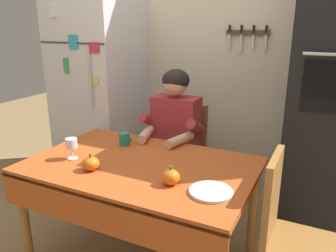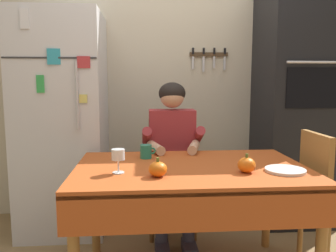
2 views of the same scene
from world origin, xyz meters
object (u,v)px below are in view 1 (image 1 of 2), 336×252
object	(u,v)px
wall_oven	(336,102)
seated_person	(172,135)
chair_behind_person	(182,154)
refrigerator	(100,97)
serving_tray	(211,192)
wine_glass	(71,144)
pumpkin_large	(171,177)
chair_right_side	(288,231)
dining_table	(139,177)
coffee_mug	(124,139)
pumpkin_medium	(91,164)

from	to	relation	value
wall_oven	seated_person	bearing A→B (deg)	-163.95
chair_behind_person	seated_person	distance (m)	0.29
refrigerator	serving_tray	bearing A→B (deg)	-35.08
chair_behind_person	wine_glass	bearing A→B (deg)	-112.37
pumpkin_large	serving_tray	world-z (taller)	pumpkin_large
refrigerator	serving_tray	world-z (taller)	refrigerator
chair_right_side	serving_tray	bearing A→B (deg)	-153.79
dining_table	wine_glass	xyz separation A→B (m)	(-0.43, -0.11, 0.18)
wall_oven	coffee_mug	xyz separation A→B (m)	(-1.32, -0.67, -0.26)
refrigerator	chair_behind_person	distance (m)	0.98
pumpkin_large	wine_glass	bearing A→B (deg)	176.62
coffee_mug	serving_tray	world-z (taller)	coffee_mug
chair_behind_person	seated_person	bearing A→B (deg)	-90.00
coffee_mug	wine_glass	distance (m)	0.40
dining_table	chair_right_side	bearing A→B (deg)	2.32
chair_behind_person	chair_right_side	xyz separation A→B (m)	(0.96, -0.76, 0.00)
pumpkin_large	serving_tray	distance (m)	0.23
chair_right_side	refrigerator	bearing A→B (deg)	155.42
coffee_mug	pumpkin_medium	distance (m)	0.45
seated_person	wine_glass	xyz separation A→B (m)	(-0.37, -0.71, 0.10)
wall_oven	wine_glass	distance (m)	1.82
chair_right_side	pumpkin_large	world-z (taller)	chair_right_side
dining_table	serving_tray	distance (m)	0.55
wall_oven	chair_right_side	world-z (taller)	wall_oven
refrigerator	seated_person	bearing A→B (deg)	-17.40
refrigerator	wine_glass	xyz separation A→B (m)	(0.52, -0.99, -0.06)
chair_right_side	pumpkin_medium	xyz separation A→B (m)	(-1.11, -0.23, 0.27)
pumpkin_large	pumpkin_medium	bearing A→B (deg)	-175.11
wall_oven	pumpkin_medium	xyz separation A→B (m)	(-1.26, -1.12, -0.27)
wine_glass	pumpkin_large	bearing A→B (deg)	-3.38
wall_oven	serving_tray	world-z (taller)	wall_oven
wall_oven	coffee_mug	distance (m)	1.50
refrigerator	seated_person	size ratio (longest dim) A/B	1.45
dining_table	seated_person	bearing A→B (deg)	95.52
seated_person	chair_right_side	bearing A→B (deg)	-30.61
pumpkin_large	chair_right_side	bearing A→B (deg)	17.29
dining_table	coffee_mug	distance (m)	0.39
refrigerator	wall_oven	world-z (taller)	wall_oven
chair_right_side	wine_glass	bearing A→B (deg)	-173.72
seated_person	chair_behind_person	bearing A→B (deg)	90.00
chair_behind_person	wine_glass	xyz separation A→B (m)	(-0.37, -0.90, 0.33)
wall_oven	seated_person	world-z (taller)	wall_oven
coffee_mug	refrigerator	bearing A→B (deg)	137.16
coffee_mug	serving_tray	bearing A→B (deg)	-26.95
refrigerator	chair_behind_person	size ratio (longest dim) A/B	1.94
wine_glass	serving_tray	distance (m)	0.96
wall_oven	pumpkin_large	distance (m)	1.34
coffee_mug	seated_person	bearing A→B (deg)	59.17
coffee_mug	pumpkin_medium	bearing A→B (deg)	-82.75
wine_glass	wall_oven	bearing A→B (deg)	34.91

